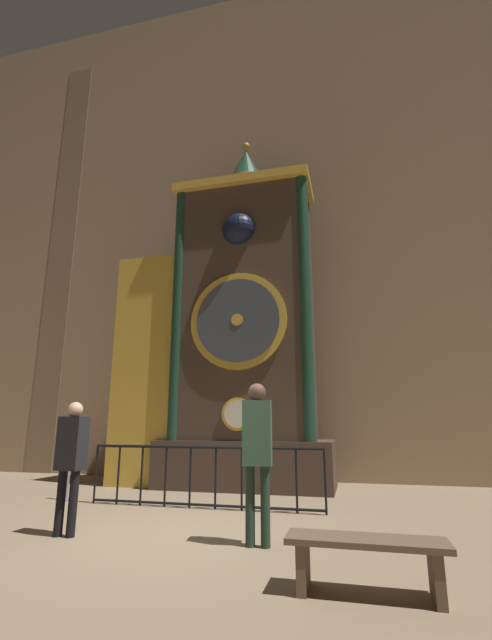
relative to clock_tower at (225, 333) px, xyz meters
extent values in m
plane|color=#847056|center=(0.64, -4.03, -3.47)|extent=(28.00, 28.00, 0.00)
cube|color=#997A5B|center=(0.64, 1.56, 4.14)|extent=(24.00, 0.30, 15.22)
cube|color=#7D644B|center=(-5.96, 1.46, 3.37)|extent=(0.90, 0.12, 13.69)
cube|color=#423328|center=(0.50, 0.03, -2.97)|extent=(3.85, 1.61, 1.01)
cube|color=#423328|center=(0.50, 0.03, 0.60)|extent=(3.08, 1.40, 6.12)
cube|color=gold|center=(0.50, -0.08, 3.56)|extent=(3.32, 1.54, 0.20)
cylinder|color=gold|center=(0.50, -0.70, -1.92)|extent=(0.68, 0.05, 0.68)
cylinder|color=silver|center=(0.50, -0.73, -1.92)|extent=(0.56, 0.03, 0.56)
cylinder|color=gold|center=(0.50, -0.70, 0.11)|extent=(2.19, 0.07, 2.19)
cylinder|color=#3D424C|center=(0.50, -0.75, 0.11)|extent=(1.88, 0.04, 1.88)
cylinder|color=gold|center=(0.50, -0.77, 0.11)|extent=(0.26, 0.03, 0.26)
cube|color=black|center=(0.50, -0.18, 2.31)|extent=(0.99, 0.42, 0.99)
sphere|color=black|center=(0.50, -0.60, 2.31)|extent=(0.79, 0.79, 0.79)
cylinder|color=#193828|center=(-0.98, -0.59, 0.60)|extent=(0.28, 0.28, 6.12)
cylinder|color=#193828|center=(1.98, -0.59, 0.60)|extent=(0.28, 0.28, 6.12)
cylinder|color=gold|center=(0.50, 0.03, 3.81)|extent=(0.96, 0.96, 0.30)
cone|color=#1C3D2C|center=(0.50, 0.03, 4.42)|extent=(0.91, 0.91, 0.92)
sphere|color=gold|center=(0.50, 0.03, 5.00)|extent=(0.20, 0.20, 0.20)
cube|color=#4C3828|center=(-1.84, 0.08, -0.79)|extent=(1.50, 1.19, 5.37)
cube|color=gold|center=(-1.84, -0.53, -0.79)|extent=(1.57, 0.06, 5.37)
cylinder|color=black|center=(-1.65, -2.40, -2.98)|extent=(0.04, 0.04, 0.99)
cylinder|color=black|center=(-1.20, -2.40, -2.98)|extent=(0.04, 0.04, 0.99)
cylinder|color=black|center=(-0.75, -2.40, -2.98)|extent=(0.04, 0.04, 0.99)
cylinder|color=black|center=(-0.31, -2.40, -2.98)|extent=(0.04, 0.04, 0.99)
cylinder|color=black|center=(0.14, -2.40, -2.98)|extent=(0.04, 0.04, 0.99)
cylinder|color=black|center=(0.59, -2.40, -2.98)|extent=(0.04, 0.04, 0.99)
cylinder|color=black|center=(1.04, -2.40, -2.98)|extent=(0.04, 0.04, 0.99)
cylinder|color=black|center=(1.49, -2.40, -2.98)|extent=(0.04, 0.04, 0.99)
cylinder|color=black|center=(1.94, -2.40, -2.98)|extent=(0.04, 0.04, 0.99)
cylinder|color=black|center=(2.39, -2.40, -2.98)|extent=(0.04, 0.04, 0.99)
cylinder|color=black|center=(0.37, -2.40, -2.50)|extent=(4.04, 0.05, 0.05)
cylinder|color=black|center=(0.37, -2.40, -3.41)|extent=(4.04, 0.04, 0.04)
cylinder|color=black|center=(-0.77, -4.51, -3.08)|extent=(0.11, 0.11, 0.78)
cylinder|color=black|center=(-0.59, -4.51, -3.08)|extent=(0.11, 0.11, 0.78)
cube|color=black|center=(-0.68, -4.51, -2.35)|extent=(0.36, 0.25, 0.67)
sphere|color=tan|center=(-0.68, -4.51, -1.93)|extent=(0.20, 0.20, 0.20)
cylinder|color=#213427|center=(1.66, -4.36, -3.03)|extent=(0.11, 0.11, 0.88)
cylinder|color=#213427|center=(1.84, -4.36, -3.03)|extent=(0.11, 0.11, 0.88)
cube|color=#385642|center=(1.75, -4.36, -2.21)|extent=(0.36, 0.26, 0.76)
sphere|color=brown|center=(1.75, -4.36, -1.73)|extent=(0.22, 0.22, 0.22)
cylinder|color=gray|center=(-2.32, -2.25, -3.45)|extent=(0.28, 0.28, 0.04)
cylinder|color=gray|center=(-2.32, -2.25, -2.98)|extent=(0.06, 0.06, 0.98)
sphere|color=gray|center=(-2.32, -2.25, -2.46)|extent=(0.09, 0.09, 0.09)
cube|color=brown|center=(2.94, -5.52, -3.06)|extent=(1.32, 0.40, 0.05)
cube|color=brown|center=(2.41, -5.52, -3.28)|extent=(0.08, 0.36, 0.39)
cube|color=brown|center=(3.46, -5.52, -3.28)|extent=(0.08, 0.36, 0.39)
camera|label=1|loc=(2.92, -9.55, -2.10)|focal=24.00mm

